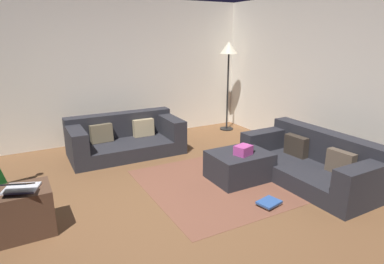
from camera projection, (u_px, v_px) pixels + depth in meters
name	position (u px, v px, depth m)	size (l,w,h in m)	color
ground_plane	(162.00, 217.00, 3.69)	(6.40, 6.40, 0.00)	brown
rear_partition	(90.00, 72.00, 5.96)	(6.40, 0.12, 2.60)	silver
corner_partition	(359.00, 82.00, 4.78)	(0.12, 6.40, 2.60)	silver
couch_left	(124.00, 138.00, 5.64)	(1.85, 0.96, 0.65)	#26262B
couch_right	(313.00, 162.00, 4.57)	(0.94, 1.90, 0.66)	#26262B
ottoman	(239.00, 166.00, 4.62)	(0.80, 0.64, 0.39)	#26262B
gift_box	(243.00, 150.00, 4.46)	(0.22, 0.18, 0.13)	#B23F8C
tv_remote	(249.00, 150.00, 4.61)	(0.05, 0.16, 0.02)	black
side_table	(25.00, 211.00, 3.34)	(0.52, 0.44, 0.49)	#4C3323
laptop	(18.00, 187.00, 3.20)	(0.44, 0.48, 0.18)	silver
book_stack	(269.00, 203.00, 3.94)	(0.30, 0.26, 0.06)	beige
corner_lamp	(229.00, 55.00, 6.67)	(0.36, 0.36, 1.83)	black
area_rug	(239.00, 178.00, 4.68)	(2.60, 2.00, 0.01)	brown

